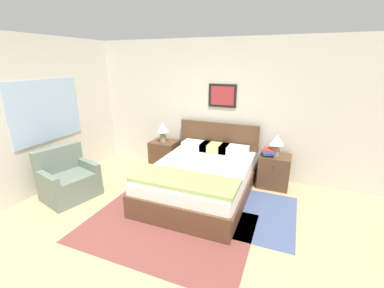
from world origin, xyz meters
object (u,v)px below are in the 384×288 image
(nightstand_near_window, at_px, (164,155))
(table_lamp_near_window, at_px, (163,129))
(armchair, at_px, (68,181))
(nightstand_by_door, at_px, (274,171))
(table_lamp_by_door, at_px, (277,142))
(bed, at_px, (201,178))

(nightstand_near_window, height_order, table_lamp_near_window, table_lamp_near_window)
(armchair, bearing_deg, nightstand_by_door, 133.32)
(nightstand_by_door, height_order, table_lamp_by_door, table_lamp_by_door)
(armchair, xyz_separation_m, table_lamp_by_door, (3.13, 1.67, 0.57))
(nightstand_near_window, xyz_separation_m, table_lamp_by_door, (2.23, -0.02, 0.56))
(nightstand_near_window, relative_size, table_lamp_by_door, 1.49)
(nightstand_by_door, bearing_deg, table_lamp_near_window, -179.39)
(nightstand_by_door, distance_m, table_lamp_by_door, 0.56)
(table_lamp_near_window, height_order, table_lamp_by_door, same)
(bed, xyz_separation_m, table_lamp_by_door, (1.11, 0.78, 0.55))
(nightstand_by_door, bearing_deg, armchair, -151.60)
(armchair, relative_size, nightstand_by_door, 1.57)
(nightstand_near_window, bearing_deg, table_lamp_by_door, -0.62)
(nightstand_near_window, distance_m, nightstand_by_door, 2.23)
(armchair, distance_m, table_lamp_by_door, 3.59)
(bed, relative_size, nightstand_by_door, 3.53)
(armchair, bearing_deg, bed, 128.78)
(nightstand_by_door, xyz_separation_m, table_lamp_near_window, (-2.24, -0.02, 0.56))
(nightstand_near_window, bearing_deg, table_lamp_near_window, -103.13)
(armchair, bearing_deg, table_lamp_by_door, 133.02)
(armchair, xyz_separation_m, nightstand_by_door, (3.13, 1.69, 0.01))
(nightstand_by_door, bearing_deg, nightstand_near_window, 180.00)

